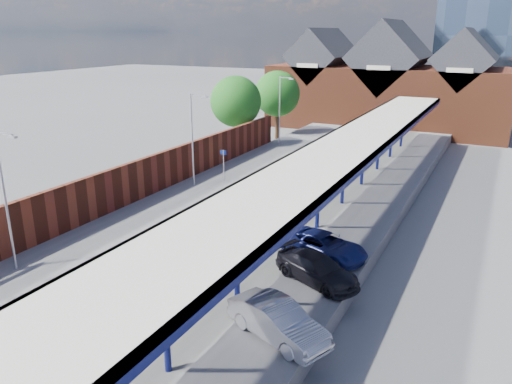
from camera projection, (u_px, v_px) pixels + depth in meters
ground at (310, 182)px, 42.83m from camera, size 240.00×240.00×0.00m
ballast_bed at (258, 218)px, 34.32m from camera, size 6.00×76.00×0.06m
rails at (258, 217)px, 34.30m from camera, size 4.51×76.00×0.14m
left_platform at (191, 200)px, 36.53m from camera, size 5.00×76.00×1.00m
right_platform at (342, 227)px, 31.61m from camera, size 6.00×76.00×1.00m
coping_left at (218, 198)px, 35.37m from camera, size 0.30×76.00×0.05m
coping_right at (301, 212)px, 32.67m from camera, size 0.30×76.00×0.05m
yellow_line at (211, 197)px, 35.63m from camera, size 0.14×76.00×0.01m
train at (338, 152)px, 44.08m from camera, size 3.12×65.95×3.45m
canopy at (348, 146)px, 32.03m from camera, size 4.50×52.00×4.48m
lamp_post_b at (6, 193)px, 23.63m from camera, size 1.48×0.18×7.00m
lamp_post_c at (194, 134)px, 37.23m from camera, size 1.48×0.18×7.00m
lamp_post_d at (281, 107)px, 50.82m from camera, size 1.48×0.18×7.00m
platform_sign at (224, 160)px, 39.05m from camera, size 0.55×0.08×2.50m
brick_wall at (98, 195)px, 31.56m from camera, size 0.35×50.00×3.86m
station_building at (388, 87)px, 64.96m from camera, size 30.00×12.12×13.78m
tree_near at (237, 103)px, 50.64m from camera, size 5.20×5.20×8.10m
tree_far at (278, 95)px, 57.01m from camera, size 5.20×5.20×8.10m
parked_car_silver at (278, 321)px, 19.11m from camera, size 4.67×3.08×1.45m
parked_car_dark at (317, 269)px, 23.47m from camera, size 4.83×3.43×1.30m
parked_car_blue at (324, 245)px, 26.02m from camera, size 5.10×3.38×1.30m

